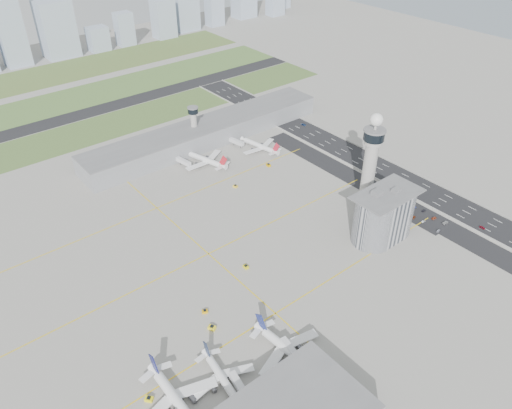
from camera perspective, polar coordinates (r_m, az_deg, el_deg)
ground at (r=295.41m, az=4.30°, el=-5.40°), size 1000.00×1000.00×0.00m
grass_strip_0 at (r=451.98m, az=-17.60°, el=8.22°), size 480.00×50.00×0.08m
grass_strip_1 at (r=517.47m, az=-21.05°, el=10.90°), size 480.00×60.00×0.08m
grass_strip_2 at (r=589.84m, az=-23.92°, el=13.06°), size 480.00×70.00×0.08m
runway at (r=483.94m, az=-19.42°, el=9.64°), size 480.00×22.00×0.10m
highway at (r=370.18m, az=17.52°, el=2.10°), size 28.00×500.00×0.10m
barrier_left at (r=359.66m, az=16.23°, el=1.43°), size 0.60×500.00×1.20m
barrier_right at (r=380.39m, az=18.76°, el=2.87°), size 0.60×500.00×1.20m
landside_road at (r=347.64m, az=16.41°, el=0.02°), size 18.00×260.00×0.08m
parking_lot at (r=341.15m, az=17.80°, el=-0.99°), size 20.00×44.00×0.10m
taxiway_line_h_0 at (r=259.62m, az=2.24°, el=-12.34°), size 260.00×0.60×0.01m
taxiway_line_h_1 at (r=294.45m, az=-5.46°, el=-5.63°), size 260.00×0.60×0.01m
taxiway_line_h_2 at (r=336.44m, az=-11.26°, el=-0.40°), size 260.00×0.60×0.01m
taxiway_line_v at (r=294.45m, az=-5.46°, el=-5.63°), size 0.60×260.00×0.01m
control_tower at (r=325.40m, az=13.01°, el=5.36°), size 14.00×14.00×64.50m
secondary_tower at (r=402.06m, az=-7.12°, el=9.28°), size 8.60×8.60×31.90m
admin_building at (r=307.13m, az=14.39°, el=-1.17°), size 42.00×24.00×33.50m
terminal_pier at (r=410.06m, az=-5.68°, el=8.21°), size 210.00×32.00×15.80m
airplane_near_a at (r=223.80m, az=-8.97°, el=-21.08°), size 39.48×46.16×12.71m
airplane_near_b at (r=229.47m, az=-3.76°, el=-19.07°), size 35.58×40.25×10.19m
airplane_near_c at (r=237.85m, az=3.90°, el=-16.03°), size 40.37×46.35×12.18m
airplane_far_a at (r=379.08m, az=-6.02°, el=5.53°), size 47.29×51.88×12.23m
airplane_far_b at (r=396.83m, az=0.35°, el=7.06°), size 40.06×44.91×11.12m
jet_bridge_near_1 at (r=225.38m, az=-1.07°, el=-21.42°), size 5.39×14.31×5.70m
jet_bridge_near_2 at (r=237.18m, az=4.91°, el=-17.55°), size 5.39×14.31×5.70m
jet_bridge_far_0 at (r=383.03m, az=-8.98°, el=5.05°), size 5.39×14.31×5.70m
jet_bridge_far_1 at (r=406.58m, az=-2.95°, el=7.30°), size 5.39×14.31×5.70m
tug_0 at (r=232.39m, az=-12.14°, el=-20.88°), size 4.00×4.16×2.00m
tug_1 at (r=252.79m, az=-5.06°, el=-13.81°), size 3.90×4.42×2.14m
tug_2 at (r=260.60m, az=-5.87°, el=-12.04°), size 3.58×3.08×1.75m
tug_3 at (r=283.46m, az=-1.18°, el=-7.10°), size 2.37×3.34×1.89m
tug_4 at (r=351.00m, az=-2.39°, el=2.12°), size 2.71×3.47×1.80m
tug_5 at (r=375.84m, az=1.43°, el=4.55°), size 2.93×3.80×2.00m
car_lot_0 at (r=329.38m, az=20.12°, el=-2.82°), size 3.67×1.83×1.20m
car_lot_1 at (r=334.62m, az=18.59°, el=-1.83°), size 3.32×1.20×1.09m
car_lot_2 at (r=336.40m, az=17.55°, el=-1.39°), size 4.24×2.49×1.11m
car_lot_3 at (r=339.09m, az=16.56°, el=-0.86°), size 4.22×1.88×1.20m
car_lot_4 at (r=340.65m, az=16.15°, el=-0.60°), size 3.60×1.92×1.16m
car_lot_5 at (r=345.41m, az=14.89°, el=0.17°), size 3.63×1.37×1.18m
car_lot_6 at (r=337.93m, az=20.84°, el=-1.95°), size 4.80×2.39×1.31m
car_lot_7 at (r=339.82m, az=19.68°, el=-1.46°), size 4.07×1.77×1.17m
car_lot_8 at (r=344.62m, az=18.61°, el=-0.66°), size 3.42×1.43×1.15m
car_lot_9 at (r=345.72m, az=17.66°, el=-0.34°), size 3.56×1.60×1.14m
car_lot_10 at (r=347.78m, az=16.93°, el=0.05°), size 4.57×2.31×1.24m
car_lot_11 at (r=351.40m, az=16.40°, el=0.55°), size 4.41×1.92×1.26m
car_hw_0 at (r=342.55m, az=24.46°, el=-2.41°), size 1.73×3.71×1.23m
car_hw_1 at (r=389.26m, az=12.57°, el=4.75°), size 1.90×4.00×1.27m
car_hw_2 at (r=439.61m, az=5.48°, el=9.08°), size 2.80×4.76×1.24m
car_hw_4 at (r=471.68m, az=-0.78°, el=11.08°), size 1.92×3.79×1.24m
skyline_bldg_8 at (r=626.42m, az=-26.37°, el=17.71°), size 26.33×21.06×83.39m
skyline_bldg_9 at (r=642.58m, az=-21.81°, el=18.13°), size 36.96×29.57×62.11m
skyline_bldg_10 at (r=653.16m, az=-17.59°, el=17.60°), size 23.01×18.41×27.75m
skyline_bldg_11 at (r=664.65m, az=-14.80°, el=18.83°), size 20.22×16.18×38.97m
skyline_bldg_12 at (r=685.37m, az=-10.53°, el=20.17°), size 26.14×20.92×46.89m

